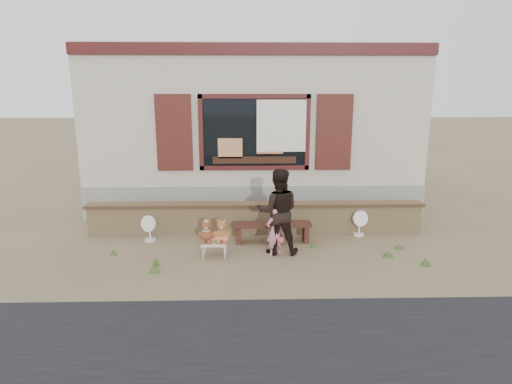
{
  "coord_description": "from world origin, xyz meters",
  "views": [
    {
      "loc": [
        -0.21,
        -7.69,
        2.99
      ],
      "look_at": [
        0.0,
        0.6,
        1.0
      ],
      "focal_mm": 30.0,
      "sensor_mm": 36.0,
      "label": 1
    }
  ],
  "objects_px": {
    "bench": "(272,228)",
    "folding_chair": "(214,243)",
    "teddy_bear_right": "(222,230)",
    "child": "(275,231)",
    "teddy_bear_left": "(206,231)",
    "adult": "(278,211)"
  },
  "relations": [
    {
      "from": "bench",
      "to": "teddy_bear_left",
      "type": "bearing_deg",
      "value": -151.77
    },
    {
      "from": "bench",
      "to": "adult",
      "type": "bearing_deg",
      "value": -85.55
    },
    {
      "from": "bench",
      "to": "folding_chair",
      "type": "bearing_deg",
      "value": -148.68
    },
    {
      "from": "child",
      "to": "bench",
      "type": "bearing_deg",
      "value": -110.05
    },
    {
      "from": "bench",
      "to": "teddy_bear_left",
      "type": "xyz_separation_m",
      "value": [
        -1.25,
        -0.72,
        0.2
      ]
    },
    {
      "from": "teddy_bear_right",
      "to": "child",
      "type": "height_order",
      "value": "child"
    },
    {
      "from": "teddy_bear_left",
      "to": "child",
      "type": "height_order",
      "value": "child"
    },
    {
      "from": "bench",
      "to": "teddy_bear_right",
      "type": "relative_size",
      "value": 3.57
    },
    {
      "from": "bench",
      "to": "adult",
      "type": "relative_size",
      "value": 0.97
    },
    {
      "from": "folding_chair",
      "to": "teddy_bear_left",
      "type": "height_order",
      "value": "teddy_bear_left"
    },
    {
      "from": "folding_chair",
      "to": "teddy_bear_right",
      "type": "distance_m",
      "value": 0.28
    },
    {
      "from": "bench",
      "to": "child",
      "type": "height_order",
      "value": "child"
    },
    {
      "from": "bench",
      "to": "teddy_bear_left",
      "type": "relative_size",
      "value": 3.81
    },
    {
      "from": "folding_chair",
      "to": "adult",
      "type": "bearing_deg",
      "value": 8.24
    },
    {
      "from": "teddy_bear_right",
      "to": "adult",
      "type": "relative_size",
      "value": 0.27
    },
    {
      "from": "bench",
      "to": "folding_chair",
      "type": "xyz_separation_m",
      "value": [
        -1.11,
        -0.72,
        -0.03
      ]
    },
    {
      "from": "folding_chair",
      "to": "teddy_bear_left",
      "type": "distance_m",
      "value": 0.27
    },
    {
      "from": "bench",
      "to": "teddy_bear_right",
      "type": "height_order",
      "value": "teddy_bear_right"
    },
    {
      "from": "bench",
      "to": "teddy_bear_right",
      "type": "distance_m",
      "value": 1.23
    },
    {
      "from": "folding_chair",
      "to": "teddy_bear_left",
      "type": "xyz_separation_m",
      "value": [
        -0.14,
        0.0,
        0.23
      ]
    },
    {
      "from": "folding_chair",
      "to": "adult",
      "type": "relative_size",
      "value": 0.29
    },
    {
      "from": "teddy_bear_right",
      "to": "child",
      "type": "bearing_deg",
      "value": 2.39
    }
  ]
}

